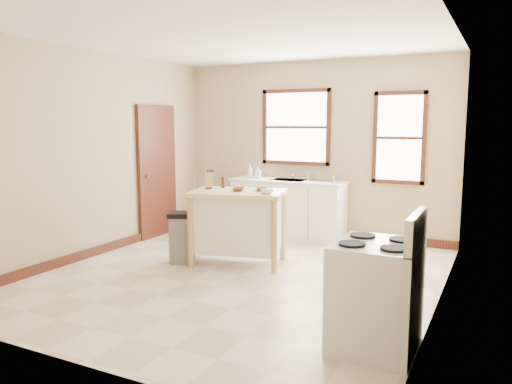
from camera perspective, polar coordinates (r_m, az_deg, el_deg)
floor at (r=6.09m, az=-1.91°, el=-9.52°), size 5.00×5.00×0.00m
ceiling at (r=5.89m, az=-2.04°, el=17.44°), size 5.00×5.00×0.00m
wall_back at (r=8.10m, az=6.58°, el=4.88°), size 4.50×0.04×2.80m
wall_left at (r=7.18m, az=-17.96°, el=4.15°), size 0.04×5.00×2.80m
wall_right at (r=5.14m, az=20.62°, el=2.64°), size 0.04×5.00×2.80m
window_main at (r=8.18m, az=4.59°, el=7.39°), size 1.17×0.06×1.22m
window_side at (r=7.71m, az=16.06°, el=5.96°), size 0.77×0.06×1.37m
door_left at (r=8.16m, az=-11.23°, el=2.34°), size 0.06×0.90×2.10m
baseboard_back at (r=8.26m, az=6.36°, el=-4.45°), size 4.50×0.04×0.12m
baseboard_left at (r=7.36m, az=-17.34°, el=-6.31°), size 0.04×5.00×0.12m
sink_counter at (r=8.04m, az=3.73°, el=-1.85°), size 1.86×0.62×0.92m
faucet at (r=8.13m, az=4.26°, el=2.31°), size 0.03×0.03×0.22m
soap_bottle_a at (r=8.20m, az=-0.71°, el=2.38°), size 0.11×0.11×0.22m
soap_bottle_b at (r=8.17m, az=0.24°, el=2.23°), size 0.09×0.09×0.19m
dish_rack at (r=7.77m, az=7.79°, el=1.57°), size 0.43×0.33×0.11m
kitchen_island at (r=6.48m, az=-2.06°, el=-4.08°), size 1.32×1.01×0.96m
knife_block at (r=6.64m, az=-5.39°, el=1.25°), size 0.14×0.14×0.20m
pepper_grinder at (r=6.68m, az=-3.78°, el=1.10°), size 0.06×0.06×0.15m
bowl_a at (r=6.38m, az=-2.08°, el=0.30°), size 0.24×0.24×0.04m
bowl_b at (r=6.38m, az=0.62°, el=0.29°), size 0.22×0.22×0.04m
bowl_c at (r=6.14m, az=1.26°, el=0.04°), size 0.21×0.21×0.05m
trash_bin at (r=6.61m, az=-8.42°, el=-5.19°), size 0.44×0.42×0.67m
gas_stove at (r=4.18m, az=13.58°, el=-9.75°), size 0.71×0.72×1.15m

